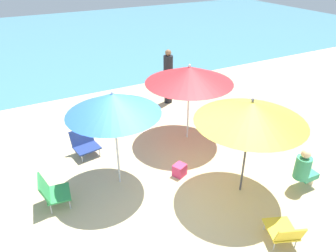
# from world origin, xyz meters

# --- Properties ---
(ground_plane) EXTENTS (40.00, 40.00, 0.00)m
(ground_plane) POSITION_xyz_m (0.00, 0.00, 0.00)
(ground_plane) COLOR #CCB789
(sea_water) EXTENTS (40.00, 16.00, 0.01)m
(sea_water) POSITION_xyz_m (0.00, 13.48, 0.00)
(sea_water) COLOR teal
(sea_water) RESTS_ON ground_plane
(umbrella_blue) EXTENTS (1.75, 1.75, 2.03)m
(umbrella_blue) POSITION_xyz_m (-0.60, 0.71, 1.77)
(umbrella_blue) COLOR silver
(umbrella_blue) RESTS_ON ground_plane
(umbrella_red) EXTENTS (2.06, 2.06, 1.92)m
(umbrella_red) POSITION_xyz_m (1.53, 1.58, 1.67)
(umbrella_red) COLOR silver
(umbrella_red) RESTS_ON ground_plane
(umbrella_yellow) EXTENTS (1.99, 1.99, 1.98)m
(umbrella_yellow) POSITION_xyz_m (1.41, -0.65, 1.73)
(umbrella_yellow) COLOR #4C4C51
(umbrella_yellow) RESTS_ON ground_plane
(beach_chair_a) EXTENTS (0.62, 0.62, 0.58)m
(beach_chair_a) POSITION_xyz_m (-0.94, 2.07, 0.29)
(beach_chair_a) COLOR navy
(beach_chair_a) RESTS_ON ground_plane
(beach_chair_b) EXTENTS (0.57, 0.58, 0.64)m
(beach_chair_b) POSITION_xyz_m (-1.93, 0.64, 0.34)
(beach_chair_b) COLOR #33934C
(beach_chair_b) RESTS_ON ground_plane
(beach_chair_c) EXTENTS (0.63, 0.71, 0.53)m
(beach_chair_c) POSITION_xyz_m (1.15, -2.01, 0.26)
(beach_chair_c) COLOR gold
(beach_chair_c) RESTS_ON ground_plane
(person_a) EXTENTS (0.28, 0.28, 1.66)m
(person_a) POSITION_xyz_m (2.11, 3.68, 0.84)
(person_a) COLOR black
(person_a) RESTS_ON ground_plane
(person_b) EXTENTS (0.55, 0.31, 0.92)m
(person_b) POSITION_xyz_m (2.51, -1.16, 0.47)
(person_b) COLOR #389970
(person_b) RESTS_ON ground_plane
(beach_bag) EXTENTS (0.32, 0.30, 0.26)m
(beach_bag) POSITION_xyz_m (0.58, 0.32, 0.13)
(beach_bag) COLOR #DB3866
(beach_bag) RESTS_ON ground_plane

